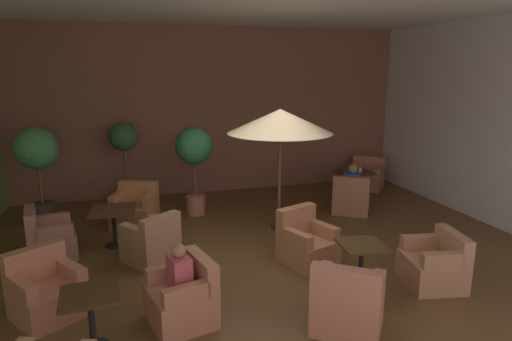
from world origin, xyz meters
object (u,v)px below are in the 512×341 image
object	(u,v)px
armchair_front_right_east	(135,210)
patron_by_window	(352,180)
potted_tree_mid_left	(124,152)
armchair_mid_center_south	(435,265)
cafe_table_rear_right	(91,308)
patio_umbrella_tall_red	(280,122)
armchair_front_right_south	(49,239)
potted_tree_mid_right	(37,158)
cafe_table_mid_center	(361,258)
cafe_table_front_left	(356,178)
potted_tree_left_corner	(194,153)
patron_blue_shirt	(179,270)
armchair_mid_center_north	(306,244)
armchair_rear_right_east	(183,299)
armchair_mid_center_east	(348,305)
iced_drink_cup	(360,170)
armchair_rear_right_south	(46,293)
armchair_front_left_east	(366,177)
armchair_front_left_north	(351,198)
cafe_table_front_right	(113,216)
armchair_front_right_north	(152,243)

from	to	relation	value
armchair_front_right_east	patron_by_window	xyz separation A→B (m)	(4.53, -0.41, 0.39)
potted_tree_mid_left	armchair_mid_center_south	bearing A→B (deg)	-51.09
cafe_table_rear_right	patio_umbrella_tall_red	xyz separation A→B (m)	(3.23, 3.08, 1.58)
armchair_front_right_south	potted_tree_mid_right	distance (m)	2.16
cafe_table_mid_center	armchair_mid_center_south	distance (m)	1.11
cafe_table_front_left	armchair_mid_center_south	xyz separation A→B (m)	(-1.03, -4.23, -0.21)
potted_tree_left_corner	potted_tree_mid_right	distance (m)	3.07
potted_tree_mid_right	patron_blue_shirt	xyz separation A→B (m)	(2.26, -4.43, -0.65)
armchair_mid_center_north	armchair_rear_right_east	bearing A→B (deg)	-150.36
cafe_table_mid_center	potted_tree_left_corner	xyz separation A→B (m)	(-1.75, 3.96, 0.86)
armchair_mid_center_north	potted_tree_mid_left	bearing A→B (deg)	124.40
cafe_table_mid_center	armchair_mid_center_east	world-z (taller)	armchair_mid_center_east
potted_tree_mid_right	potted_tree_left_corner	bearing A→B (deg)	-5.64
armchair_mid_center_south	armchair_mid_center_north	bearing A→B (deg)	140.47
cafe_table_mid_center	iced_drink_cup	world-z (taller)	iced_drink_cup
armchair_rear_right_east	armchair_rear_right_south	xyz separation A→B (m)	(-1.63, 0.63, 0.00)
armchair_rear_right_east	armchair_rear_right_south	distance (m)	1.75
armchair_rear_right_south	potted_tree_mid_left	distance (m)	4.79
armchair_front_right_east	potted_tree_mid_left	xyz separation A→B (m)	(-0.16, 1.51, 0.90)
potted_tree_left_corner	armchair_rear_right_south	bearing A→B (deg)	-124.42
iced_drink_cup	patron_blue_shirt	bearing A→B (deg)	-138.80
armchair_front_left_east	patron_by_window	distance (m)	2.21
cafe_table_front_left	armchair_front_right_east	world-z (taller)	armchair_front_right_east
potted_tree_mid_right	patron_blue_shirt	bearing A→B (deg)	-62.96
potted_tree_mid_right	iced_drink_cup	size ratio (longest dim) A/B	17.70
patio_umbrella_tall_red	potted_tree_mid_right	size ratio (longest dim) A/B	1.20
armchair_mid_center_north	patron_by_window	bearing A→B (deg)	47.63
armchair_front_left_north	patron_blue_shirt	distance (m)	5.23
cafe_table_front_left	patio_umbrella_tall_red	xyz separation A→B (m)	(-2.42, -1.39, 1.57)
cafe_table_front_right	patron_blue_shirt	world-z (taller)	patron_blue_shirt
armchair_mid_center_south	potted_tree_mid_right	size ratio (longest dim) A/B	0.46
cafe_table_front_left	armchair_rear_right_east	bearing A→B (deg)	-137.65
armchair_front_right_south	iced_drink_cup	xyz separation A→B (m)	(6.55, 1.53, 0.42)
armchair_front_left_north	armchair_mid_center_east	distance (m)	4.55
cafe_table_rear_right	patio_umbrella_tall_red	bearing A→B (deg)	43.59
armchair_rear_right_south	patron_blue_shirt	size ratio (longest dim) A/B	1.75
potted_tree_mid_left	iced_drink_cup	world-z (taller)	potted_tree_mid_left
armchair_front_left_east	potted_tree_mid_right	world-z (taller)	potted_tree_mid_right
armchair_mid_center_east	iced_drink_cup	size ratio (longest dim) A/B	9.55
armchair_front_right_south	patron_blue_shirt	world-z (taller)	patron_blue_shirt
cafe_table_rear_right	armchair_rear_right_south	size ratio (longest dim) A/B	0.66
potted_tree_mid_left	iced_drink_cup	distance (m)	5.46
armchair_front_left_north	patio_umbrella_tall_red	bearing A→B (deg)	-165.70
armchair_front_right_south	cafe_table_rear_right	distance (m)	2.97
armchair_mid_center_south	patio_umbrella_tall_red	distance (m)	3.63
armchair_front_right_south	armchair_mid_center_north	distance (m)	4.23
potted_tree_left_corner	armchair_front_right_north	bearing A→B (deg)	-115.23
armchair_mid_center_east	patron_by_window	world-z (taller)	patron_by_window
armchair_mid_center_north	potted_tree_mid_right	bearing A→B (deg)	143.77
cafe_table_front_right	armchair_front_right_south	xyz separation A→B (m)	(-1.02, -0.19, -0.23)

